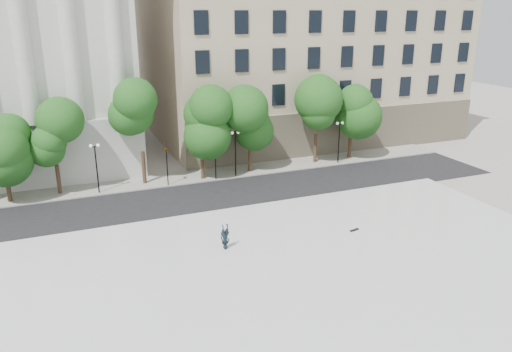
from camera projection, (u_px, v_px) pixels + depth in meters
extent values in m
plane|color=#ACA9A2|center=(275.00, 313.00, 26.54)|extent=(160.00, 160.00, 0.00)
cube|color=silver|center=(254.00, 283.00, 29.11)|extent=(44.00, 22.00, 0.45)
cube|color=black|center=(188.00, 200.00, 42.36)|extent=(60.00, 8.00, 0.02)
cube|color=#A6A299|center=(172.00, 179.00, 47.61)|extent=(60.00, 4.00, 0.12)
cube|color=#C1AF93|center=(293.00, 50.00, 64.70)|extent=(36.00, 26.00, 21.00)
cylinder|color=black|center=(167.00, 168.00, 45.33)|extent=(0.10, 0.10, 3.50)
imported|color=black|center=(166.00, 146.00, 44.68)|extent=(0.38, 1.63, 0.65)
cylinder|color=black|center=(215.00, 162.00, 46.99)|extent=(0.10, 0.10, 3.50)
imported|color=black|center=(215.00, 141.00, 46.32)|extent=(0.75, 1.88, 0.74)
imported|color=black|center=(225.00, 245.00, 32.71)|extent=(0.69, 1.75, 0.47)
cube|color=black|center=(354.00, 230.00, 35.49)|extent=(0.78, 0.36, 0.08)
cylinder|color=#382619|center=(9.00, 189.00, 41.61)|extent=(0.36, 0.36, 2.38)
sphere|color=#1F4814|center=(2.00, 152.00, 40.60)|extent=(3.81, 3.81, 3.81)
cylinder|color=#382619|center=(59.00, 180.00, 43.43)|extent=(0.36, 0.36, 2.68)
sphere|color=#1F4814|center=(53.00, 139.00, 42.29)|extent=(3.54, 3.54, 3.54)
cylinder|color=#382619|center=(144.00, 168.00, 45.93)|extent=(0.36, 0.36, 3.15)
sphere|color=#1F4814|center=(140.00, 122.00, 44.59)|extent=(3.61, 3.61, 3.61)
cylinder|color=#382619|center=(202.00, 164.00, 47.23)|extent=(0.36, 0.36, 3.11)
sphere|color=#1F4814|center=(201.00, 120.00, 45.91)|extent=(4.38, 4.38, 4.38)
cylinder|color=#382619|center=(250.00, 158.00, 49.42)|extent=(0.36, 0.36, 2.84)
sphere|color=#1F4814|center=(250.00, 120.00, 48.21)|extent=(3.88, 3.88, 3.88)
cylinder|color=#382619|center=(315.00, 149.00, 52.48)|extent=(0.36, 0.36, 3.08)
sphere|color=#1F4814|center=(317.00, 109.00, 51.16)|extent=(4.29, 4.29, 4.29)
cylinder|color=#382619|center=(350.00, 145.00, 54.25)|extent=(0.36, 0.36, 2.85)
sphere|color=#1F4814|center=(352.00, 110.00, 53.04)|extent=(4.12, 4.12, 4.12)
cylinder|color=black|center=(97.00, 171.00, 43.29)|extent=(0.12, 0.12, 4.29)
cube|color=black|center=(94.00, 147.00, 42.61)|extent=(0.60, 0.06, 0.06)
sphere|color=white|center=(91.00, 146.00, 42.48)|extent=(0.28, 0.28, 0.28)
sphere|color=white|center=(98.00, 145.00, 42.69)|extent=(0.28, 0.28, 0.28)
cylinder|color=black|center=(235.00, 155.00, 47.89)|extent=(0.12, 0.12, 4.28)
cube|color=black|center=(235.00, 134.00, 47.22)|extent=(0.60, 0.06, 0.06)
sphere|color=white|center=(232.00, 133.00, 47.08)|extent=(0.28, 0.28, 0.28)
sphere|color=white|center=(238.00, 132.00, 47.29)|extent=(0.28, 0.28, 0.28)
cylinder|color=black|center=(339.00, 144.00, 52.01)|extent=(0.12, 0.12, 4.26)
cube|color=black|center=(340.00, 124.00, 51.34)|extent=(0.60, 0.06, 0.06)
sphere|color=white|center=(337.00, 123.00, 51.21)|extent=(0.28, 0.28, 0.28)
sphere|color=white|center=(342.00, 123.00, 51.42)|extent=(0.28, 0.28, 0.28)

